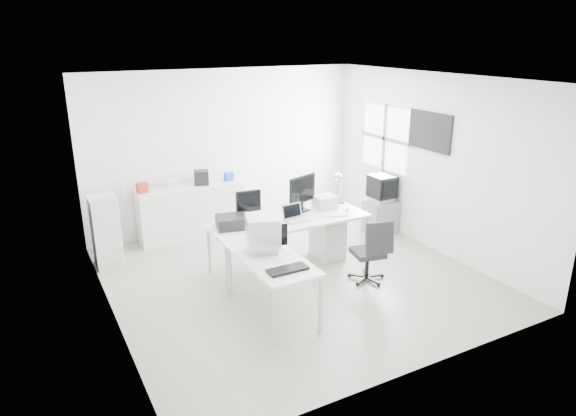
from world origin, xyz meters
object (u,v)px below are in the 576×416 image
side_desk (272,286)px  sideboard (192,211)px  laser_printer (325,202)px  tv_cabinet (380,216)px  main_desk (290,243)px  drawer_pedestal (327,238)px  office_chair (368,250)px  laptop (296,214)px  inkjet_printer (234,222)px  lcd_monitor_large (302,193)px  lcd_monitor_small (248,205)px  crt_monitor (263,233)px  filing_cabinet (106,232)px  crt_tv (382,189)px

side_desk → sideboard: (-0.05, 2.97, 0.08)m
laser_printer → tv_cabinet: (1.35, 0.28, -0.56)m
sideboard → main_desk: bearing=-64.4°
drawer_pedestal → office_chair: size_ratio=0.64×
laptop → office_chair: (0.70, -0.82, -0.39)m
inkjet_printer → laptop: laptop is taller
inkjet_printer → lcd_monitor_large: 1.23m
office_chair → laptop: bearing=142.1°
lcd_monitor_small → laptop: 0.71m
drawer_pedestal → lcd_monitor_small: lcd_monitor_small is taller
crt_monitor → tv_cabinet: crt_monitor is taller
laptop → sideboard: (-0.95, 1.97, -0.40)m
crt_monitor → inkjet_printer: bearing=107.2°
inkjet_printer → drawer_pedestal: bearing=10.4°
main_desk → laptop: 0.49m
laser_printer → main_desk: bearing=-161.3°
tv_cabinet → filing_cabinet: bearing=169.4°
lcd_monitor_small → laptop: lcd_monitor_small is taller
office_chair → crt_monitor: bearing=-170.7°
drawer_pedestal → laptop: 0.87m
side_desk → crt_monitor: (0.00, 0.25, 0.61)m
drawer_pedestal → tv_cabinet: size_ratio=1.05×
side_desk → laptop: bearing=48.0°
filing_cabinet → crt_monitor: bearing=-54.7°
drawer_pedestal → tv_cabinet: 1.47m
drawer_pedestal → laptop: bearing=-167.0°
laptop → side_desk: bearing=-137.4°
side_desk → main_desk: bearing=52.3°
lcd_monitor_large → tv_cabinet: lcd_monitor_large is taller
sideboard → side_desk: bearing=-89.1°
office_chair → tv_cabinet: office_chair is taller
laser_printer → crt_monitor: 1.93m
main_desk → sideboard: 2.08m
crt_monitor → main_desk: bearing=62.2°
side_desk → crt_tv: (2.95, 1.60, 0.42)m
crt_monitor → filing_cabinet: crt_monitor is taller
crt_tv → filing_cabinet: filing_cabinet is taller
inkjet_printer → filing_cabinet: (-1.55, 1.24, -0.29)m
laptop → office_chair: size_ratio=0.34×
filing_cabinet → lcd_monitor_small: bearing=-30.5°
main_desk → filing_cabinet: size_ratio=2.21×
main_desk → side_desk: same height
side_desk → tv_cabinet: 3.35m
main_desk → office_chair: size_ratio=2.57×
lcd_monitor_large → inkjet_printer: bearing=167.6°
inkjet_printer → tv_cabinet: inkjet_printer is taller
main_desk → drawer_pedestal: 0.71m
lcd_monitor_small → lcd_monitor_large: (0.90, 0.00, 0.05)m
laptop → tv_cabinet: (2.05, 0.60, -0.57)m
main_desk → inkjet_printer: 0.97m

